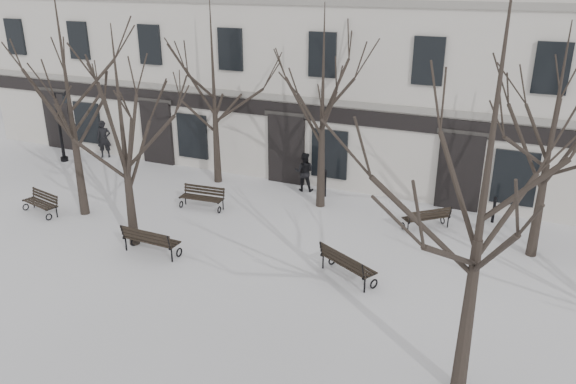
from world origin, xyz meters
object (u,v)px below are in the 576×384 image
Objects in this scene: bench_1 at (150,240)px; bench_2 at (346,263)px; tree_1 at (120,113)px; tree_2 at (490,152)px; bench_0 at (41,202)px; lamp_post at (63,121)px; bench_3 at (202,197)px; bench_4 at (427,217)px; tree_0 at (66,76)px.

bench_1 reaches higher than bench_2.
tree_1 reaches higher than bench_1.
tree_2 is (10.73, -2.84, 0.95)m from tree_1.
bench_0 is at bearing 167.23° from tree_2.
tree_1 is 10.40m from lamp_post.
bench_3 is at bearing 5.19° from bench_2.
bench_3 is at bearing 82.59° from tree_1.
bench_0 is at bearing -156.09° from bench_3.
bench_1 is at bearing 2.08° from bench_0.
bench_2 is at bearing -27.85° from bench_3.
tree_2 is 16.57m from bench_0.
bench_4 is at bearing -80.42° from bench_2.
tree_0 is 6.31m from bench_3.
bench_3 is at bearing 30.62° from tree_0.
bench_1 is 9.32m from bench_4.
tree_0 is 5.04× the size of bench_4.
bench_1 reaches higher than bench_3.
tree_2 is 11.16m from bench_1.
tree_2 is 5.02× the size of bench_0.
tree_1 is 6.16m from bench_0.
bench_0 is 1.05× the size of bench_4.
tree_2 reaches higher than tree_0.
tree_1 reaches higher than bench_4.
bench_0 is at bearing -54.27° from lamp_post.
bench_3 is 0.51× the size of lamp_post.
bench_0 is (-1.44, -0.62, -4.62)m from tree_0.
tree_0 is 4.88m from bench_0.
tree_0 is 6.43m from bench_1.
tree_1 reaches higher than bench_2.
tree_0 is 0.95× the size of tree_2.
bench_1 is 0.56× the size of lamp_post.
bench_4 is (-2.19, 7.86, -4.86)m from tree_2.
tree_2 reaches higher than bench_3.
bench_0 is 0.88× the size of bench_2.
bench_0 is at bearing -156.82° from tree_0.
bench_1 is at bearing -21.59° from tree_0.
bench_3 is at bearing 41.26° from bench_0.
bench_4 is (8.55, 5.01, -3.91)m from tree_1.
tree_2 is at bearing -36.30° from bench_3.
tree_1 is at bearing 33.57° from bench_2.
bench_2 is at bearing -18.18° from lamp_post.
lamp_post is (-16.89, 0.70, 1.51)m from bench_4.
bench_0 is (-15.44, 3.50, -4.87)m from tree_2.
tree_0 is at bearing 163.61° from tree_2.
tree_0 is at bearing -154.11° from bench_3.
lamp_post is (-8.35, 5.71, -2.40)m from tree_1.
bench_1 is 6.19m from bench_2.
bench_0 is at bearing 28.29° from bench_2.
tree_2 is at bearing 167.29° from bench_1.
bench_4 is (13.26, 4.36, 0.01)m from bench_0.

